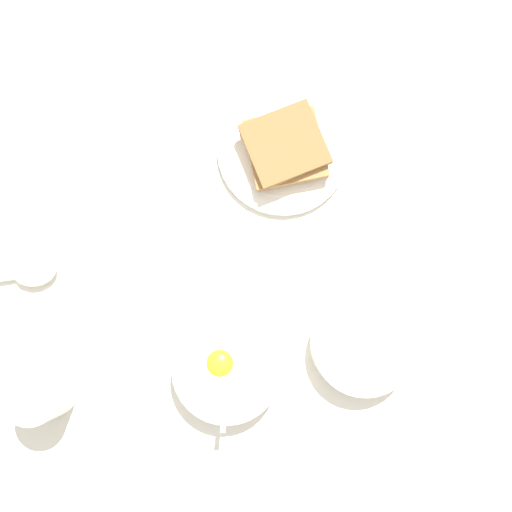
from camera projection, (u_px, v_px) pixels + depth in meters
The scene contains 7 objects.
ground_plane at pixel (209, 299), 0.88m from camera, with size 3.00×3.00×0.00m, color beige.
egg_bowl at pixel (227, 368), 0.85m from camera, with size 0.15×0.15×0.07m.
toast_plate at pixel (283, 151), 0.90m from camera, with size 0.20×0.20×0.01m.
toast_sandwich at pixel (285, 147), 0.88m from camera, with size 0.13×0.13×0.04m.
soup_spoon at pixel (25, 273), 0.88m from camera, with size 0.07×0.16×0.03m.
congee_bowl at pixel (362, 344), 0.85m from camera, with size 0.15×0.15×0.04m.
drinking_cup at pixel (41, 394), 0.82m from camera, with size 0.07×0.07×0.09m.
Camera 1 is at (-0.07, -0.05, 0.89)m, focal length 42.00 mm.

